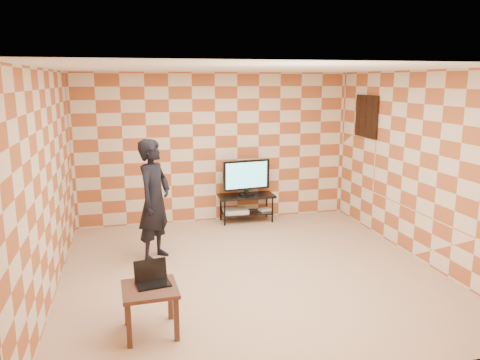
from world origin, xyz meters
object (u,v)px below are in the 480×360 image
tv_stand (246,202)px  side_table (150,295)px  tv (246,176)px  person (154,200)px

tv_stand → side_table: size_ratio=1.76×
tv → side_table: bearing=-118.4°
tv → person: bearing=-139.6°
tv_stand → tv: size_ratio=1.14×
side_table → person: size_ratio=0.33×
tv_stand → person: bearing=-139.6°
tv → person: 2.28m
tv_stand → tv: 0.49m
tv → side_table: 4.06m
tv → person: (-1.74, -1.48, 0.02)m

